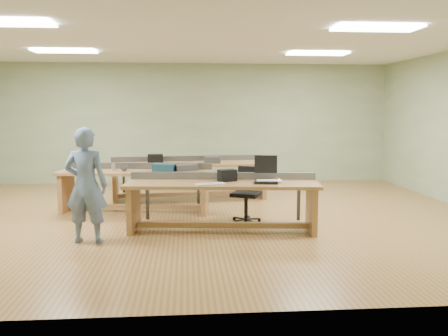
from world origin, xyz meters
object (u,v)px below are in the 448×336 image
(person, at_px, (86,185))
(parts_bin_grey, at_px, (186,167))
(workbench_back, at_px, (189,172))
(laptop_base, at_px, (266,182))
(camera_bag, at_px, (227,175))
(drinks_can, at_px, (113,167))
(task_chair, at_px, (247,202))
(parts_bin_teal, at_px, (164,167))
(mug, at_px, (124,168))
(workbench_front, at_px, (222,195))
(workbench_mid, at_px, (135,182))

(person, distance_m, parts_bin_grey, 2.40)
(workbench_back, height_order, laptop_base, workbench_back)
(camera_bag, relative_size, drinks_can, 2.04)
(person, bearing_deg, drinks_can, -85.30)
(parts_bin_grey, bearing_deg, laptop_base, -53.81)
(laptop_base, bearing_deg, camera_bag, 164.92)
(task_chair, relative_size, parts_bin_teal, 2.40)
(mug, bearing_deg, workbench_back, 45.96)
(workbench_front, height_order, task_chair, task_chair)
(workbench_front, height_order, drinks_can, drinks_can)
(laptop_base, relative_size, camera_bag, 1.30)
(mug, bearing_deg, camera_bag, -38.94)
(workbench_front, xyz_separation_m, task_chair, (0.45, 0.58, -0.23))
(workbench_back, relative_size, mug, 25.66)
(person, xyz_separation_m, laptop_base, (2.56, 0.35, -0.04))
(workbench_back, relative_size, person, 2.04)
(workbench_front, distance_m, person, 1.99)
(workbench_front, xyz_separation_m, workbench_back, (-0.48, 2.73, 0.01))
(workbench_mid, xyz_separation_m, parts_bin_teal, (0.53, -0.07, 0.26))
(workbench_mid, relative_size, person, 1.74)
(workbench_back, xyz_separation_m, camera_bag, (0.56, -2.63, 0.28))
(task_chair, bearing_deg, drinks_can, -177.41)
(person, bearing_deg, laptop_base, -165.50)
(laptop_base, xyz_separation_m, mug, (-2.30, 1.65, 0.03))
(workbench_mid, relative_size, workbench_back, 0.85)
(person, relative_size, parts_bin_grey, 4.07)
(task_chair, xyz_separation_m, parts_bin_grey, (-0.99, 0.90, 0.47))
(task_chair, bearing_deg, person, -130.85)
(laptop_base, relative_size, task_chair, 0.38)
(workbench_back, xyz_separation_m, laptop_base, (1.12, -2.87, 0.20))
(drinks_can, bearing_deg, mug, -4.11)
(workbench_back, distance_m, laptop_base, 3.09)
(parts_bin_grey, bearing_deg, task_chair, -42.24)
(workbench_mid, bearing_deg, parts_bin_grey, 6.94)
(workbench_front, distance_m, drinks_can, 2.41)
(workbench_front, bearing_deg, camera_bag, 56.68)
(workbench_back, bearing_deg, parts_bin_grey, -98.15)
(person, height_order, parts_bin_grey, person)
(workbench_back, bearing_deg, workbench_front, -85.26)
(laptop_base, distance_m, task_chair, 0.86)
(workbench_front, relative_size, camera_bag, 11.23)
(camera_bag, bearing_deg, laptop_base, -43.77)
(workbench_front, distance_m, workbench_back, 2.77)
(parts_bin_grey, xyz_separation_m, mug, (-1.12, 0.03, -0.00))
(workbench_front, xyz_separation_m, parts_bin_grey, (-0.54, 1.48, 0.25))
(camera_bag, relative_size, task_chair, 0.29)
(workbench_front, height_order, parts_bin_teal, parts_bin_teal)
(workbench_mid, bearing_deg, workbench_back, 59.23)
(workbench_mid, height_order, parts_bin_grey, workbench_mid)
(workbench_back, xyz_separation_m, person, (-1.44, -3.22, 0.24))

